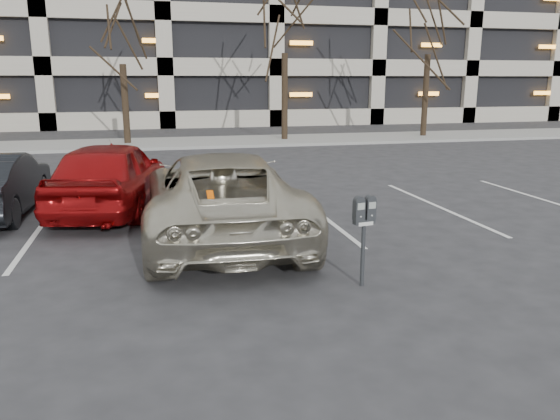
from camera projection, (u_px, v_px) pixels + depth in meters
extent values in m
plane|color=#28282B|center=(280.00, 250.00, 9.17)|extent=(140.00, 140.00, 0.00)
cube|color=gray|center=(198.00, 142.00, 24.30)|extent=(80.00, 4.00, 0.12)
cube|color=silver|center=(39.00, 229.00, 10.41)|extent=(0.10, 5.20, 0.00)
cube|color=silver|center=(187.00, 221.00, 11.03)|extent=(0.10, 5.20, 0.00)
cube|color=silver|center=(319.00, 213.00, 11.66)|extent=(0.10, 5.20, 0.00)
cube|color=silver|center=(438.00, 206.00, 12.29)|extent=(0.10, 5.20, 0.00)
cube|color=silver|center=(545.00, 200.00, 12.92)|extent=(0.10, 5.20, 0.00)
cylinder|color=black|center=(125.00, 105.00, 23.24)|extent=(0.28, 0.28, 3.42)
cylinder|color=black|center=(285.00, 98.00, 24.75)|extent=(0.28, 0.28, 3.93)
cylinder|color=black|center=(425.00, 97.00, 26.32)|extent=(0.28, 0.28, 3.95)
cylinder|color=black|center=(363.00, 255.00, 7.49)|extent=(0.06, 0.06, 0.90)
cube|color=black|center=(364.00, 222.00, 7.38)|extent=(0.31, 0.14, 0.06)
cube|color=silver|center=(366.00, 224.00, 7.33)|extent=(0.22, 0.04, 0.05)
cube|color=gray|center=(361.00, 206.00, 7.24)|extent=(0.11, 0.02, 0.09)
cube|color=gray|center=(372.00, 205.00, 7.30)|extent=(0.11, 0.02, 0.09)
imported|color=beige|center=(221.00, 196.00, 9.71)|extent=(2.78, 5.69, 1.56)
cube|color=#E85604|center=(206.00, 160.00, 8.52)|extent=(0.10, 0.20, 0.01)
imported|color=maroon|center=(111.00, 176.00, 11.72)|extent=(2.69, 4.85, 1.56)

